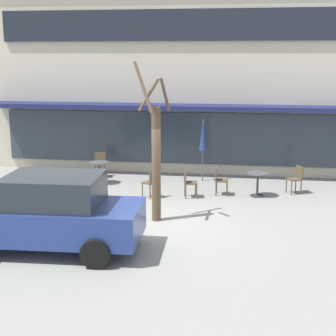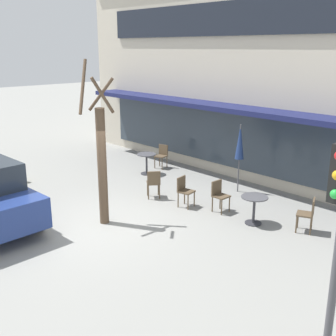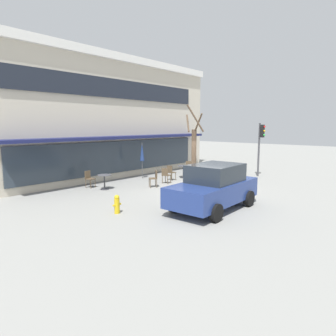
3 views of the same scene
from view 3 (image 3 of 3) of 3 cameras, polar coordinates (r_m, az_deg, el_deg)
ground_plane at (r=14.78m, az=5.83°, el=-4.63°), size 80.00×80.00×0.00m
building_facade at (r=21.80m, az=-16.06°, el=9.12°), size 16.83×9.10×7.50m
cafe_table_near_wall at (r=15.62m, az=-12.01°, el=-2.15°), size 0.70×0.70×0.76m
cafe_table_streetside at (r=18.71m, az=2.94°, el=-0.30°), size 0.70×0.70×0.76m
patio_umbrella_green_folded at (r=18.38m, az=-4.97°, el=3.02°), size 0.28×0.28×2.20m
cafe_chair_0 at (r=17.80m, az=0.52°, el=-0.69°), size 0.40×0.40×0.89m
cafe_chair_1 at (r=20.01m, az=3.90°, el=0.27°), size 0.53×0.53×0.89m
cafe_chair_2 at (r=16.81m, az=-0.43°, el=-1.22°), size 0.47×0.47×0.89m
cafe_chair_3 at (r=16.27m, az=-14.78°, el=-1.80°), size 0.49×0.49×0.89m
cafe_chair_4 at (r=15.87m, az=-2.63°, el=-1.79°), size 0.56×0.56×0.89m
parked_sedan at (r=11.78m, az=8.72°, el=-3.59°), size 4.27×2.15×1.76m
street_tree at (r=14.67m, az=4.94°, el=2.19°), size 0.96×1.09×4.22m
traffic_light_pole at (r=19.96m, az=17.23°, el=5.01°), size 0.26×0.44×3.40m
fire_hydrant at (r=11.35m, az=-9.70°, el=-6.79°), size 0.36×0.20×0.71m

